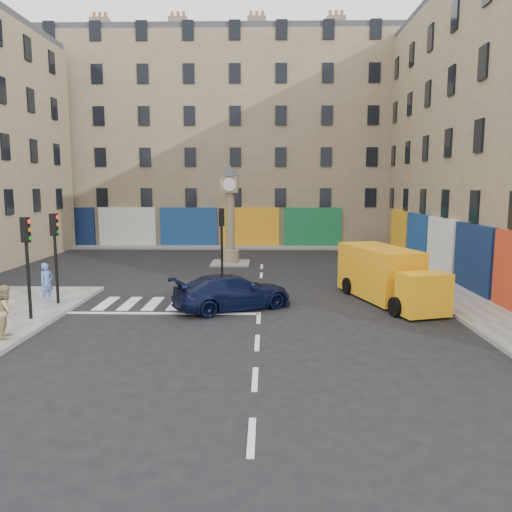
{
  "coord_description": "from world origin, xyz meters",
  "views": [
    {
      "loc": [
        0.29,
        -17.31,
        4.97
      ],
      "look_at": [
        -0.16,
        3.61,
        2.0
      ],
      "focal_mm": 35.0,
      "sensor_mm": 36.0,
      "label": 1
    }
  ],
  "objects_px": {
    "traffic_light_island": "(222,232)",
    "pedestrian_blue": "(47,283)",
    "yellow_van": "(386,275)",
    "clock_pillar": "(230,208)",
    "traffic_light_left_far": "(55,244)",
    "traffic_light_left_near": "(27,252)",
    "navy_sedan": "(233,292)",
    "pedestrian_tan": "(6,311)"
  },
  "relations": [
    {
      "from": "yellow_van",
      "to": "traffic_light_left_near",
      "type": "bearing_deg",
      "value": 178.88
    },
    {
      "from": "traffic_light_left_far",
      "to": "navy_sedan",
      "type": "distance_m",
      "value": 7.48
    },
    {
      "from": "traffic_light_left_near",
      "to": "navy_sedan",
      "type": "height_order",
      "value": "traffic_light_left_near"
    },
    {
      "from": "navy_sedan",
      "to": "traffic_light_island",
      "type": "bearing_deg",
      "value": -19.06
    },
    {
      "from": "yellow_van",
      "to": "pedestrian_blue",
      "type": "height_order",
      "value": "yellow_van"
    },
    {
      "from": "traffic_light_left_far",
      "to": "pedestrian_blue",
      "type": "distance_m",
      "value": 1.75
    },
    {
      "from": "traffic_light_island",
      "to": "yellow_van",
      "type": "distance_m",
      "value": 8.63
    },
    {
      "from": "traffic_light_left_far",
      "to": "traffic_light_island",
      "type": "height_order",
      "value": "traffic_light_left_far"
    },
    {
      "from": "clock_pillar",
      "to": "pedestrian_tan",
      "type": "distance_m",
      "value": 17.27
    },
    {
      "from": "clock_pillar",
      "to": "yellow_van",
      "type": "height_order",
      "value": "clock_pillar"
    },
    {
      "from": "traffic_light_left_near",
      "to": "traffic_light_left_far",
      "type": "xyz_separation_m",
      "value": [
        0.0,
        2.4,
        0.0
      ]
    },
    {
      "from": "yellow_van",
      "to": "pedestrian_tan",
      "type": "xyz_separation_m",
      "value": [
        -13.45,
        -5.9,
        -0.13
      ]
    },
    {
      "from": "traffic_light_left_near",
      "to": "yellow_van",
      "type": "distance_m",
      "value": 14.32
    },
    {
      "from": "clock_pillar",
      "to": "pedestrian_blue",
      "type": "distance_m",
      "value": 13.35
    },
    {
      "from": "traffic_light_left_near",
      "to": "clock_pillar",
      "type": "bearing_deg",
      "value": 65.45
    },
    {
      "from": "traffic_light_island",
      "to": "pedestrian_blue",
      "type": "height_order",
      "value": "traffic_light_island"
    },
    {
      "from": "traffic_light_left_far",
      "to": "traffic_light_island",
      "type": "xyz_separation_m",
      "value": [
        6.3,
        5.4,
        -0.03
      ]
    },
    {
      "from": "traffic_light_left_far",
      "to": "pedestrian_blue",
      "type": "height_order",
      "value": "traffic_light_left_far"
    },
    {
      "from": "traffic_light_island",
      "to": "traffic_light_left_far",
      "type": "bearing_deg",
      "value": -139.4
    },
    {
      "from": "traffic_light_island",
      "to": "navy_sedan",
      "type": "xyz_separation_m",
      "value": [
        0.93,
        -5.62,
        -1.88
      ]
    },
    {
      "from": "traffic_light_island",
      "to": "navy_sedan",
      "type": "distance_m",
      "value": 6.0
    },
    {
      "from": "traffic_light_left_near",
      "to": "pedestrian_blue",
      "type": "relative_size",
      "value": 2.25
    },
    {
      "from": "traffic_light_left_far",
      "to": "clock_pillar",
      "type": "xyz_separation_m",
      "value": [
        6.3,
        11.4,
        0.93
      ]
    },
    {
      "from": "traffic_light_left_near",
      "to": "pedestrian_blue",
      "type": "height_order",
      "value": "traffic_light_left_near"
    },
    {
      "from": "traffic_light_left_far",
      "to": "yellow_van",
      "type": "xyz_separation_m",
      "value": [
        13.75,
        1.31,
        -1.49
      ]
    },
    {
      "from": "yellow_van",
      "to": "pedestrian_tan",
      "type": "height_order",
      "value": "yellow_van"
    },
    {
      "from": "traffic_light_left_far",
      "to": "pedestrian_blue",
      "type": "relative_size",
      "value": 2.25
    },
    {
      "from": "traffic_light_left_far",
      "to": "yellow_van",
      "type": "relative_size",
      "value": 0.57
    },
    {
      "from": "traffic_light_island",
      "to": "pedestrian_blue",
      "type": "distance_m",
      "value": 8.73
    },
    {
      "from": "pedestrian_blue",
      "to": "pedestrian_tan",
      "type": "height_order",
      "value": "pedestrian_tan"
    },
    {
      "from": "traffic_light_left_far",
      "to": "navy_sedan",
      "type": "relative_size",
      "value": 0.76
    },
    {
      "from": "traffic_light_left_near",
      "to": "navy_sedan",
      "type": "distance_m",
      "value": 7.79
    },
    {
      "from": "yellow_van",
      "to": "clock_pillar",
      "type": "bearing_deg",
      "value": 110.25
    },
    {
      "from": "yellow_van",
      "to": "pedestrian_blue",
      "type": "distance_m",
      "value": 14.33
    },
    {
      "from": "traffic_light_left_near",
      "to": "traffic_light_island",
      "type": "distance_m",
      "value": 10.03
    },
    {
      "from": "navy_sedan",
      "to": "pedestrian_tan",
      "type": "height_order",
      "value": "pedestrian_tan"
    },
    {
      "from": "clock_pillar",
      "to": "yellow_van",
      "type": "xyz_separation_m",
      "value": [
        7.45,
        -10.09,
        -2.42
      ]
    },
    {
      "from": "traffic_light_left_near",
      "to": "navy_sedan",
      "type": "bearing_deg",
      "value": 16.79
    },
    {
      "from": "navy_sedan",
      "to": "pedestrian_blue",
      "type": "bearing_deg",
      "value": 58.28
    },
    {
      "from": "pedestrian_blue",
      "to": "pedestrian_tan",
      "type": "relative_size",
      "value": 0.97
    },
    {
      "from": "traffic_light_left_far",
      "to": "traffic_light_island",
      "type": "distance_m",
      "value": 8.3
    },
    {
      "from": "traffic_light_left_near",
      "to": "pedestrian_blue",
      "type": "bearing_deg",
      "value": 101.58
    }
  ]
}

